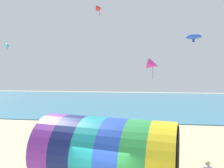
{
  "coord_description": "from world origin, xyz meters",
  "views": [
    {
      "loc": [
        1.71,
        -7.84,
        5.59
      ],
      "look_at": [
        0.03,
        4.35,
        5.02
      ],
      "focal_mm": 35.0,
      "sensor_mm": 36.0,
      "label": 1
    }
  ],
  "objects_px": {
    "kite_cyan_parafoil": "(7,46)",
    "kite_blue_parafoil": "(194,37)",
    "kite_red_delta": "(99,8)",
    "kite_magenta_delta": "(153,65)",
    "giant_inflatable_tube": "(107,154)"
  },
  "relations": [
    {
      "from": "kite_magenta_delta",
      "to": "kite_red_delta",
      "type": "distance_m",
      "value": 8.64
    },
    {
      "from": "kite_red_delta",
      "to": "kite_magenta_delta",
      "type": "bearing_deg",
      "value": -34.01
    },
    {
      "from": "kite_magenta_delta",
      "to": "kite_blue_parafoil",
      "type": "bearing_deg",
      "value": -9.3
    },
    {
      "from": "kite_red_delta",
      "to": "kite_cyan_parafoil",
      "type": "bearing_deg",
      "value": -119.23
    },
    {
      "from": "giant_inflatable_tube",
      "to": "kite_blue_parafoil",
      "type": "relative_size",
      "value": 5.53
    },
    {
      "from": "kite_cyan_parafoil",
      "to": "kite_blue_parafoil",
      "type": "distance_m",
      "value": 13.8
    },
    {
      "from": "giant_inflatable_tube",
      "to": "kite_blue_parafoil",
      "type": "xyz_separation_m",
      "value": [
        5.67,
        7.9,
        6.78
      ]
    },
    {
      "from": "giant_inflatable_tube",
      "to": "kite_magenta_delta",
      "type": "distance_m",
      "value": 9.93
    },
    {
      "from": "kite_blue_parafoil",
      "to": "kite_red_delta",
      "type": "height_order",
      "value": "kite_red_delta"
    },
    {
      "from": "kite_magenta_delta",
      "to": "kite_red_delta",
      "type": "bearing_deg",
      "value": 145.99
    },
    {
      "from": "kite_blue_parafoil",
      "to": "kite_cyan_parafoil",
      "type": "bearing_deg",
      "value": -161.48
    },
    {
      "from": "giant_inflatable_tube",
      "to": "kite_blue_parafoil",
      "type": "distance_m",
      "value": 11.85
    },
    {
      "from": "giant_inflatable_tube",
      "to": "kite_blue_parafoil",
      "type": "bearing_deg",
      "value": 54.33
    },
    {
      "from": "kite_cyan_parafoil",
      "to": "kite_red_delta",
      "type": "xyz_separation_m",
      "value": [
        4.71,
        8.41,
        4.76
      ]
    },
    {
      "from": "giant_inflatable_tube",
      "to": "kite_cyan_parafoil",
      "type": "relative_size",
      "value": 8.89
    }
  ]
}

